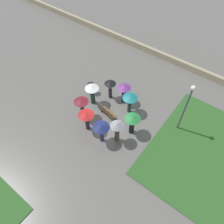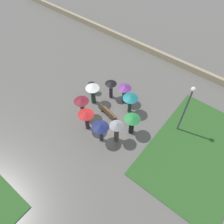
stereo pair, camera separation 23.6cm
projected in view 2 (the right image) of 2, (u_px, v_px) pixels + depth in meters
name	position (u px, v px, depth m)	size (l,w,h in m)	color
ground_plane	(109.00, 120.00, 17.04)	(90.00, 90.00, 0.00)	#66635E
lawn_patch_near	(198.00, 152.00, 15.24)	(6.05, 9.06, 0.06)	#2D5B26
parapet_wall	(169.00, 58.00, 21.35)	(45.00, 0.35, 0.64)	tan
park_bench	(108.00, 112.00, 16.90)	(1.58, 0.70, 0.90)	brown
lamp_post	(187.00, 105.00, 14.27)	(0.32, 0.32, 4.40)	#474C51
trash_bin	(92.00, 88.00, 18.54)	(0.58, 0.58, 0.97)	#4C4C51
crowd_person_purple	(125.00, 90.00, 17.18)	(1.04, 1.04, 1.86)	#282D47
crowd_person_navy	(101.00, 128.00, 14.75)	(1.18, 1.18, 1.83)	#282D47
crowd_person_white	(93.00, 90.00, 17.10)	(1.11, 1.11, 1.90)	#1E3328
crowd_person_black	(111.00, 86.00, 17.56)	(0.93, 0.93, 1.75)	#2D2333
crowd_person_maroon	(82.00, 104.00, 16.16)	(1.11, 1.11, 1.92)	#1E3328
crowd_person_green	(132.00, 122.00, 15.32)	(1.14, 1.14, 1.80)	black
crowd_person_grey	(117.00, 129.00, 14.82)	(0.98, 0.98, 1.98)	#47382D
crowd_person_red	(86.00, 116.00, 15.41)	(1.16, 1.16, 1.87)	#2D2333
crowd_person_teal	(130.00, 100.00, 16.45)	(1.17, 1.17, 1.80)	#1E3328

